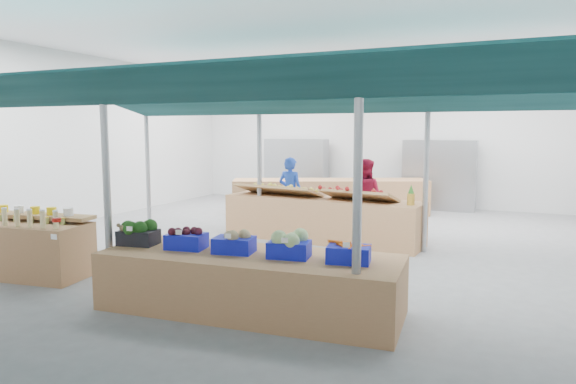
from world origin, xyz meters
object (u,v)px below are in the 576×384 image
bottle_shelf (30,247)px  fruit_counter (322,219)px  veg_counter (250,282)px  vendor_left (290,192)px  vendor_right (364,196)px

bottle_shelf → fruit_counter: 5.46m
veg_counter → vendor_left: 5.77m
vendor_left → vendor_right: same height
veg_counter → fruit_counter: bearing=93.5°
fruit_counter → vendor_right: (0.60, 1.10, 0.39)m
veg_counter → vendor_left: (-1.84, 5.45, 0.46)m
fruit_counter → bottle_shelf: bearing=-122.8°
bottle_shelf → fruit_counter: size_ratio=0.48×
fruit_counter → vendor_left: 1.67m
bottle_shelf → vendor_left: size_ratio=1.20×
fruit_counter → vendor_left: (-1.20, 1.10, 0.39)m
veg_counter → vendor_right: bearing=85.5°
bottle_shelf → fruit_counter: bearing=44.7°
fruit_counter → vendor_left: bearing=141.9°
vendor_right → fruit_counter: bearing=65.8°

